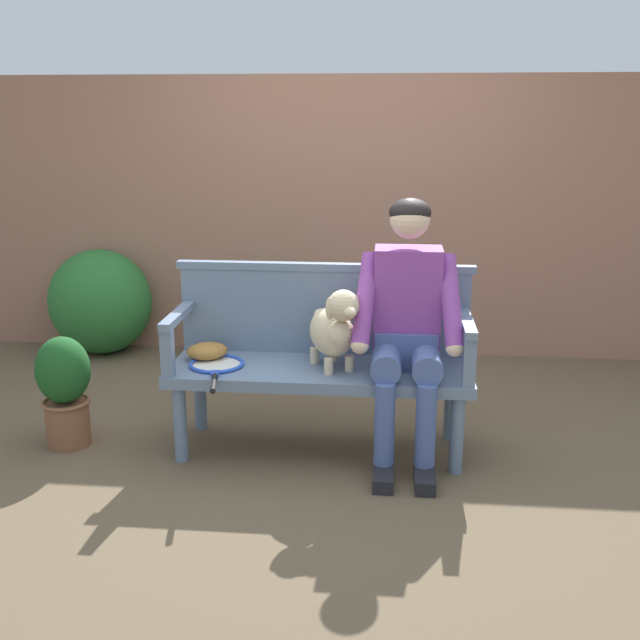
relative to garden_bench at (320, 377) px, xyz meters
name	(u,v)px	position (x,y,z in m)	size (l,w,h in m)	color
ground_plane	(320,448)	(0.00, 0.00, -0.41)	(40.00, 40.00, 0.00)	brown
brick_garden_fence	(344,216)	(0.00, 1.86, 0.60)	(8.00, 0.30, 2.01)	#936651
hedge_bush_mid_right	(260,315)	(-0.59, 1.52, -0.08)	(0.80, 0.66, 0.64)	#194C1E
hedge_bush_far_right	(100,302)	(-1.79, 1.53, -0.02)	(0.76, 0.69, 0.78)	#286B2D
garden_bench	(320,377)	(0.00, 0.00, 0.00)	(1.57, 0.53, 0.47)	slate
bench_backrest	(324,308)	(0.00, 0.24, 0.32)	(1.61, 0.06, 0.50)	slate
bench_armrest_left_end	(174,330)	(-0.74, -0.09, 0.27)	(0.06, 0.53, 0.28)	slate
bench_armrest_right_end	(468,338)	(0.74, -0.09, 0.27)	(0.06, 0.53, 0.28)	slate
person_seated	(407,320)	(0.44, -0.02, 0.33)	(0.56, 0.67, 1.34)	black
dog_on_bench	(335,328)	(0.08, -0.04, 0.28)	(0.33, 0.43, 0.44)	beige
tennis_racket	(216,365)	(-0.53, -0.07, 0.07)	(0.34, 0.58, 0.03)	blue
baseball_glove	(207,351)	(-0.61, 0.06, 0.11)	(0.22, 0.17, 0.09)	#9E6B2D
potted_plant	(64,387)	(-1.37, -0.08, -0.08)	(0.29, 0.29, 0.61)	brown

